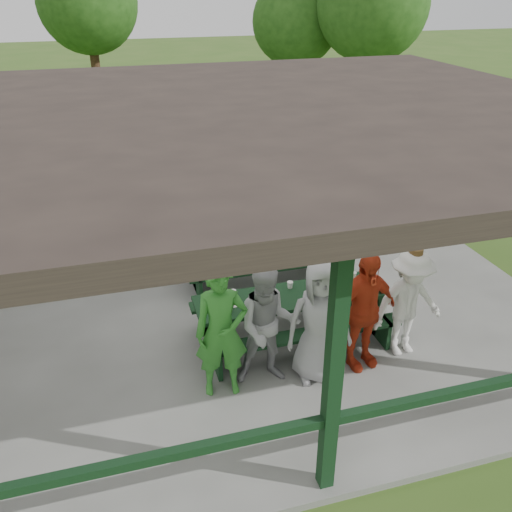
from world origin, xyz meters
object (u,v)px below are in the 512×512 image
object	(u,v)px
picnic_table_near	(292,310)
contestant_grey_left	(268,326)
contestant_grey_mid	(319,322)
spectator_grey	(290,210)
farm_trailer	(21,164)
spectator_lblue	(186,220)
contestant_red	(363,311)
spectator_blue	(110,217)
contestant_green	(221,332)
pickup_truck	(242,136)
picnic_table_far	(260,251)
contestant_white_fedora	(408,304)

from	to	relation	value
picnic_table_near	contestant_grey_left	world-z (taller)	contestant_grey_left
contestant_grey_left	contestant_grey_mid	distance (m)	0.66
contestant_grey_left	spectator_grey	world-z (taller)	contestant_grey_left
spectator_grey	farm_trailer	distance (m)	7.45
picnic_table_near	spectator_lblue	size ratio (longest dim) A/B	1.72
picnic_table_near	contestant_grey_left	distance (m)	1.08
contestant_grey_left	picnic_table_near	bearing A→B (deg)	61.40
picnic_table_near	spectator_lblue	distance (m)	3.12
contestant_grey_left	contestant_red	distance (m)	1.32
picnic_table_near	spectator_blue	xyz separation A→B (m)	(-2.42, 3.33, 0.40)
contestant_grey_left	spectator_blue	bearing A→B (deg)	122.85
contestant_grey_left	farm_trailer	size ratio (longest dim) A/B	0.40
spectator_lblue	spectator_grey	world-z (taller)	spectator_lblue
contestant_grey_left	contestant_grey_mid	size ratio (longest dim) A/B	0.98
contestant_red	spectator_blue	size ratio (longest dim) A/B	0.99
picnic_table_near	spectator_grey	xyz separation A→B (m)	(0.94, 2.86, 0.34)
spectator_blue	spectator_grey	distance (m)	3.40
picnic_table_near	contestant_grey_mid	bearing A→B (deg)	-88.21
contestant_green	contestant_grey_mid	distance (m)	1.28
spectator_lblue	spectator_blue	xyz separation A→B (m)	(-1.35, 0.42, 0.05)
contestant_green	contestant_grey_left	world-z (taller)	contestant_green
farm_trailer	pickup_truck	bearing A→B (deg)	26.35
contestant_red	spectator_lblue	size ratio (longest dim) A/B	1.05
contestant_grey_left	contestant_red	world-z (taller)	contestant_red
contestant_green	contestant_red	xyz separation A→B (m)	(1.95, 0.00, -0.05)
contestant_grey_left	contestant_green	bearing A→B (deg)	-166.54
picnic_table_near	picnic_table_far	world-z (taller)	same
spectator_lblue	spectator_blue	bearing A→B (deg)	-20.93
spectator_lblue	pickup_truck	bearing A→B (deg)	-117.15
contestant_white_fedora	spectator_blue	distance (m)	5.62
contestant_green	picnic_table_near	bearing A→B (deg)	40.87
contestant_grey_left	spectator_blue	xyz separation A→B (m)	(-1.80, 4.13, 0.02)
picnic_table_far	spectator_blue	xyz separation A→B (m)	(-2.51, 1.33, 0.40)
contestant_grey_mid	picnic_table_far	bearing A→B (deg)	97.36
picnic_table_near	contestant_white_fedora	size ratio (longest dim) A/B	1.71
pickup_truck	contestant_red	bearing A→B (deg)	170.89
spectator_lblue	farm_trailer	size ratio (longest dim) A/B	0.38
spectator_lblue	pickup_truck	world-z (taller)	spectator_lblue
contestant_green	contestant_grey_mid	world-z (taller)	contestant_green
contestant_red	pickup_truck	distance (m)	10.06
contestant_green	contestant_white_fedora	distance (m)	2.68
spectator_lblue	spectator_grey	bearing A→B (deg)	174.95
contestant_grey_mid	spectator_lblue	distance (m)	3.99
contestant_grey_left	contestant_red	xyz separation A→B (m)	(1.32, -0.04, 0.01)
contestant_red	contestant_green	bearing A→B (deg)	169.88
contestant_white_fedora	farm_trailer	size ratio (longest dim) A/B	0.39
spectator_blue	farm_trailer	distance (m)	5.11
contestant_grey_mid	spectator_lblue	bearing A→B (deg)	114.59
contestant_white_fedora	pickup_truck	size ratio (longest dim) A/B	0.32
contestant_grey_mid	pickup_truck	distance (m)	10.23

